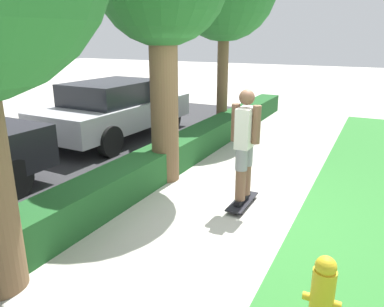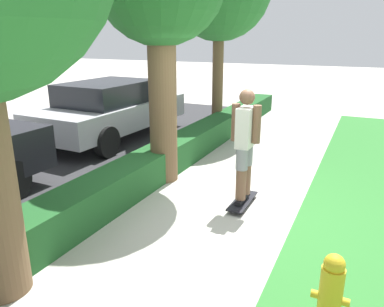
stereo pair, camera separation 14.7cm
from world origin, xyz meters
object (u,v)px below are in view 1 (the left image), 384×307
fire_hydrant (322,301)px  skateboard (242,202)px  skater_person (245,144)px  parked_car_middle (116,109)px

fire_hydrant → skateboard: bearing=33.1°
skateboard → skater_person: 0.91m
parked_car_middle → fire_hydrant: 7.23m
skater_person → parked_car_middle: skater_person is taller
parked_car_middle → fire_hydrant: size_ratio=5.16×
skateboard → parked_car_middle: size_ratio=0.20×
skater_person → parked_car_middle: 4.75m
fire_hydrant → skater_person: bearing=33.1°
skater_person → fire_hydrant: bearing=-146.9°
skater_person → parked_car_middle: bearing=60.8°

